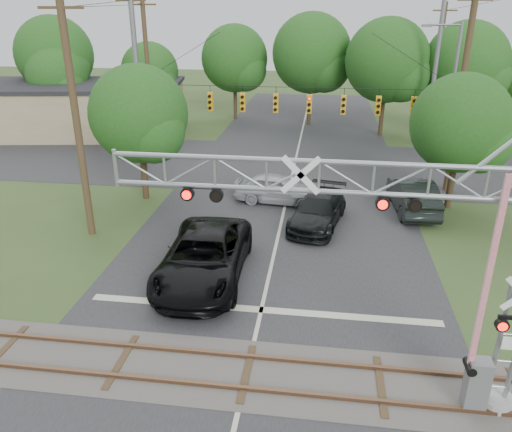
# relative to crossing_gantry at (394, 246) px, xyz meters

# --- Properties ---
(ground) EXTENTS (160.00, 160.00, 0.00)m
(ground) POSITION_rel_crossing_gantry_xyz_m (-3.85, -1.63, -4.80)
(ground) COLOR #354721
(ground) RESTS_ON ground
(road_main) EXTENTS (14.00, 90.00, 0.02)m
(road_main) POSITION_rel_crossing_gantry_xyz_m (-3.85, 8.37, -4.79)
(road_main) COLOR #272629
(road_main) RESTS_ON ground
(road_cross) EXTENTS (90.00, 12.00, 0.02)m
(road_cross) POSITION_rel_crossing_gantry_xyz_m (-3.85, 22.37, -4.79)
(road_cross) COLOR #272629
(road_cross) RESTS_ON ground
(railroad_track) EXTENTS (90.00, 3.20, 0.17)m
(railroad_track) POSITION_rel_crossing_gantry_xyz_m (-3.85, 0.37, -4.77)
(railroad_track) COLOR #4E4A43
(railroad_track) RESTS_ON ground
(crossing_gantry) EXTENTS (10.99, 1.00, 7.82)m
(crossing_gantry) POSITION_rel_crossing_gantry_xyz_m (0.00, 0.00, 0.00)
(crossing_gantry) COLOR gray
(crossing_gantry) RESTS_ON ground
(traffic_signal_span) EXTENTS (19.34, 0.36, 11.50)m
(traffic_signal_span) POSITION_rel_crossing_gantry_xyz_m (-3.00, 18.37, 0.78)
(traffic_signal_span) COLOR slate
(traffic_signal_span) RESTS_ON ground
(pickup_black) EXTENTS (3.39, 7.07, 1.95)m
(pickup_black) POSITION_rel_crossing_gantry_xyz_m (-6.46, 5.92, -3.83)
(pickup_black) COLOR black
(pickup_black) RESTS_ON ground
(car_dark) EXTENTS (3.28, 5.79, 1.58)m
(car_dark) POSITION_rel_crossing_gantry_xyz_m (-1.99, 12.07, -4.01)
(car_dark) COLOR black
(car_dark) RESTS_ON ground
(sedan_silver) EXTENTS (5.09, 2.50, 1.67)m
(sedan_silver) POSITION_rel_crossing_gantry_xyz_m (-4.33, 14.98, -3.97)
(sedan_silver) COLOR #ABADB2
(sedan_silver) RESTS_ON ground
(suv_dark) EXTENTS (2.29, 5.60, 1.81)m
(suv_dark) POSITION_rel_crossing_gantry_xyz_m (3.07, 14.74, -3.90)
(suv_dark) COLOR black
(suv_dark) RESTS_ON ground
(commercial_building) EXTENTS (19.57, 12.04, 4.29)m
(commercial_building) POSITION_rel_crossing_gantry_xyz_m (-23.68, 29.73, -2.65)
(commercial_building) COLOR #897D5B
(commercial_building) RESTS_ON ground
(streetlight) EXTENTS (2.54, 0.26, 9.51)m
(streetlight) POSITION_rel_crossing_gantry_xyz_m (6.14, 23.30, 0.52)
(streetlight) COLOR slate
(streetlight) RESTS_ON ground
(utility_poles) EXTENTS (26.35, 28.66, 12.48)m
(utility_poles) POSITION_rel_crossing_gantry_xyz_m (-0.78, 21.16, 1.10)
(utility_poles) COLOR #41301E
(utility_poles) RESTS_ON ground
(treeline) EXTENTS (54.22, 28.79, 10.05)m
(treeline) POSITION_rel_crossing_gantry_xyz_m (-4.45, 31.78, 0.92)
(treeline) COLOR #382A19
(treeline) RESTS_ON ground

